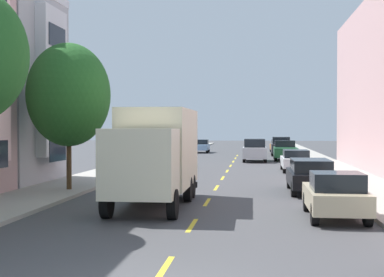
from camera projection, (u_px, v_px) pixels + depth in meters
The scene contains 15 objects.
ground_plane at pixel (229, 168), 38.80m from camera, with size 160.00×160.00×0.00m, color #424244.
sidewalk_left at pixel (126, 168), 37.64m from camera, with size 3.20×120.00×0.14m, color #A39E93.
sidewalk_right at pixel (334, 170), 35.99m from camera, with size 3.20×120.00×0.14m, color #A39E93.
lane_centerline_dashes at pixel (225, 174), 33.34m from camera, with size 0.14×47.20×0.01m.
street_tree_second at pixel (69, 95), 24.00m from camera, with size 3.70×3.70×6.51m.
delivery_box_truck at pixel (156, 152), 20.02m from camera, with size 2.44×7.30×3.59m.
parked_pickup_forest at pixel (285, 151), 47.90m from camera, with size 2.09×5.33×1.73m.
parked_hatchback_sky at pixel (201, 146), 62.00m from camera, with size 1.78×4.02×1.50m.
parked_hatchback_champagne at pixel (335, 195), 17.10m from camera, with size 1.77×4.01×1.50m.
parked_hatchback_orange at pixel (278, 146), 62.41m from camera, with size 1.80×4.03×1.50m.
parked_hatchback_teal at pixel (165, 158), 37.85m from camera, with size 1.74×4.00×1.50m.
parked_sedan_white at pixel (296, 160), 35.45m from camera, with size 1.80×4.50×1.43m.
parked_suv_charcoal at pixel (281, 146), 55.34m from camera, with size 2.01×4.83×1.93m.
parked_wagon_black at pixel (310, 175), 23.86m from camera, with size 1.84×4.71×1.50m.
moving_silver_sedan at pixel (255, 150), 45.88m from camera, with size 1.95×4.80×1.93m.
Camera 1 is at (1.85, -8.80, 2.90)m, focal length 50.59 mm.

